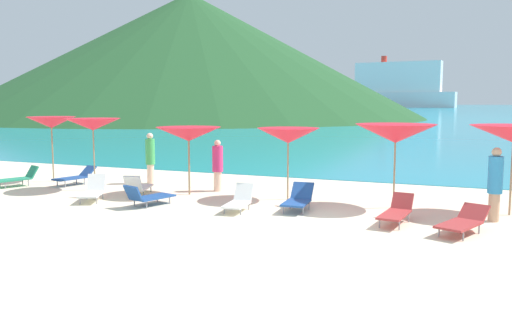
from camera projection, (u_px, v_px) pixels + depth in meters
The scene contains 21 objects.
ground_plane at pixel (375, 177), 21.45m from camera, with size 50.00×100.00×0.30m, color beige.
ocean_water at pixel (462, 108), 221.55m from camera, with size 650.00×440.00×0.02m, color teal.
headland_hill at pixel (190, 56), 94.04m from camera, with size 82.23×82.23×22.04m, color #235128.
umbrella_0 at pixel (51, 122), 19.09m from camera, with size 1.82×1.82×2.38m.
umbrella_1 at pixel (93, 124), 17.16m from camera, with size 1.80×1.80×2.38m.
umbrella_2 at pixel (189, 134), 16.39m from camera, with size 2.16×2.16×2.14m.
umbrella_3 at pixel (288, 136), 15.54m from camera, with size 2.03×2.03×2.15m.
umbrella_4 at pixel (396, 134), 14.29m from camera, with size 2.21×2.21×2.32m.
lounge_chair_0 at pixel (298, 199), 14.13m from camera, with size 0.70×1.47×0.68m.
lounge_chair_2 at pixel (396, 211), 12.61m from camera, with size 0.71×1.63×0.65m.
lounge_chair_3 at pixel (148, 196), 14.77m from camera, with size 1.00×1.54×0.65m.
lounge_chair_4 at pixel (75, 176), 18.48m from camera, with size 0.90×1.60×0.61m.
lounge_chair_5 at pixel (239, 201), 14.11m from camera, with size 0.65×1.38×0.67m.
lounge_chair_7 at pixel (463, 221), 11.65m from camera, with size 1.18×1.75×0.57m.
lounge_chair_8 at pixel (18, 177), 18.17m from camera, with size 1.04×1.49×0.67m.
lounge_chair_9 at pixel (138, 187), 16.38m from camera, with size 1.00×1.66×0.72m.
lounge_chair_10 at pixel (93, 191), 15.54m from camera, with size 1.07×1.45×0.73m.
beachgoer_0 at pixel (218, 164), 17.13m from camera, with size 0.35×0.35×1.69m.
beachgoer_2 at pixel (495, 182), 12.78m from camera, with size 0.35×0.35×1.82m.
beachgoer_3 at pixel (150, 157), 18.71m from camera, with size 0.33×0.33×1.82m.
cruise_ship at pixel (397, 87), 244.60m from camera, with size 52.79×13.23×23.99m.
Camera 1 is at (3.52, -11.50, 2.94)m, focal length 36.79 mm.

